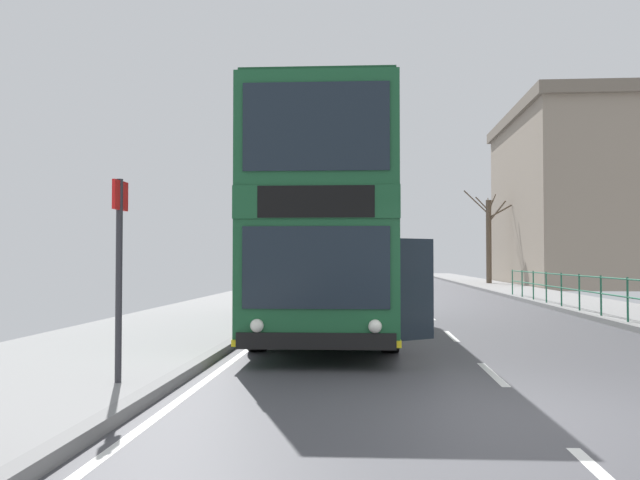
{
  "coord_description": "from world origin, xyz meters",
  "views": [
    {
      "loc": [
        -1.76,
        -7.19,
        1.62
      ],
      "look_at": [
        -2.82,
        7.53,
        2.07
      ],
      "focal_mm": 37.76,
      "sensor_mm": 36.0,
      "label": 1
    }
  ],
  "objects_px": {
    "bus_stop_sign_near": "(119,256)",
    "background_building_01": "(613,198)",
    "double_decker_bus_main": "(330,227)",
    "bare_tree_far_00": "(489,238)"
  },
  "relations": [
    {
      "from": "bus_stop_sign_near",
      "to": "bare_tree_far_00",
      "type": "distance_m",
      "value": 37.79
    },
    {
      "from": "double_decker_bus_main",
      "to": "background_building_01",
      "type": "relative_size",
      "value": 0.68
    },
    {
      "from": "double_decker_bus_main",
      "to": "background_building_01",
      "type": "height_order",
      "value": "background_building_01"
    },
    {
      "from": "double_decker_bus_main",
      "to": "bare_tree_far_00",
      "type": "bearing_deg",
      "value": 73.51
    },
    {
      "from": "bus_stop_sign_near",
      "to": "background_building_01",
      "type": "height_order",
      "value": "background_building_01"
    },
    {
      "from": "bus_stop_sign_near",
      "to": "bare_tree_far_00",
      "type": "height_order",
      "value": "bare_tree_far_00"
    },
    {
      "from": "bare_tree_far_00",
      "to": "background_building_01",
      "type": "height_order",
      "value": "background_building_01"
    },
    {
      "from": "double_decker_bus_main",
      "to": "background_building_01",
      "type": "distance_m",
      "value": 33.07
    },
    {
      "from": "double_decker_bus_main",
      "to": "bus_stop_sign_near",
      "type": "height_order",
      "value": "double_decker_bus_main"
    },
    {
      "from": "bare_tree_far_00",
      "to": "bus_stop_sign_near",
      "type": "bearing_deg",
      "value": -106.64
    }
  ]
}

